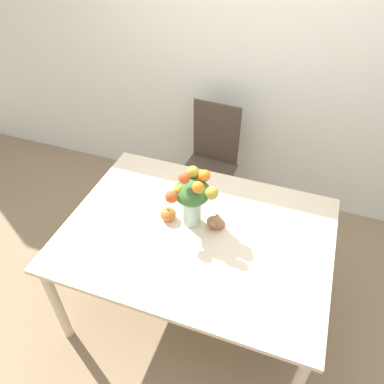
{
  "coord_description": "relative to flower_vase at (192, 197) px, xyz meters",
  "views": [
    {
      "loc": [
        0.49,
        -1.44,
        2.42
      ],
      "look_at": [
        -0.06,
        0.07,
        1.0
      ],
      "focal_mm": 35.0,
      "sensor_mm": 36.0,
      "label": 1
    }
  ],
  "objects": [
    {
      "name": "wall_back",
      "position": [
        0.05,
        1.31,
        0.39
      ],
      "size": [
        8.0,
        0.06,
        2.7
      ],
      "color": "silver",
      "rests_on": "ground_plane"
    },
    {
      "name": "turkey_figurine",
      "position": [
        0.15,
        0.02,
        -0.17
      ],
      "size": [
        0.11,
        0.15,
        0.09
      ],
      "color": "#936642",
      "rests_on": "dining_table"
    },
    {
      "name": "flower_vase",
      "position": [
        0.0,
        0.0,
        0.0
      ],
      "size": [
        0.28,
        0.25,
        0.4
      ],
      "color": "#B2CCBC",
      "rests_on": "dining_table"
    },
    {
      "name": "dining_table",
      "position": [
        0.05,
        -0.07,
        -0.29
      ],
      "size": [
        1.59,
        1.17,
        0.75
      ],
      "color": "beige",
      "rests_on": "ground_plane"
    },
    {
      "name": "dining_chair_near_window",
      "position": [
        -0.17,
        0.92,
        -0.45
      ],
      "size": [
        0.44,
        0.44,
        1.01
      ],
      "rotation": [
        0.0,
        0.0,
        -0.06
      ],
      "color": "#47382D",
      "rests_on": "ground_plane"
    },
    {
      "name": "pumpkin",
      "position": [
        -0.15,
        -0.02,
        -0.17
      ],
      "size": [
        0.1,
        0.1,
        0.09
      ],
      "color": "orange",
      "rests_on": "dining_table"
    },
    {
      "name": "ground_plane",
      "position": [
        0.05,
        -0.07,
        -0.96
      ],
      "size": [
        12.0,
        12.0,
        0.0
      ],
      "primitive_type": "plane",
      "color": "#8E7556"
    }
  ]
}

